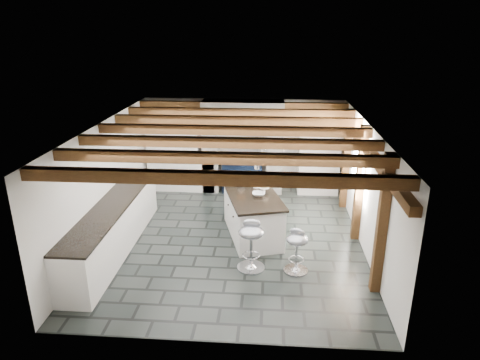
# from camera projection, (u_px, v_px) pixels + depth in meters

# --- Properties ---
(ground) EXTENTS (6.00, 6.00, 0.00)m
(ground) POSITION_uv_depth(u_px,v_px,m) (234.00, 238.00, 8.57)
(ground) COLOR black
(ground) RESTS_ON ground
(room_shell) EXTENTS (6.00, 6.03, 6.00)m
(room_shell) POSITION_uv_depth(u_px,v_px,m) (212.00, 165.00, 9.58)
(room_shell) COLOR silver
(room_shell) RESTS_ON ground
(range_cooker) EXTENTS (1.00, 0.63, 0.99)m
(range_cooker) POSITION_uv_depth(u_px,v_px,m) (243.00, 173.00, 10.92)
(range_cooker) COLOR black
(range_cooker) RESTS_ON ground
(kitchen_island) EXTENTS (1.39, 1.99, 1.19)m
(kitchen_island) POSITION_uv_depth(u_px,v_px,m) (252.00, 214.00, 8.56)
(kitchen_island) COLOR white
(kitchen_island) RESTS_ON ground
(bar_stool_near) EXTENTS (0.50, 0.50, 0.78)m
(bar_stool_near) POSITION_uv_depth(u_px,v_px,m) (297.00, 246.00, 7.27)
(bar_stool_near) COLOR silver
(bar_stool_near) RESTS_ON ground
(bar_stool_far) EXTENTS (0.49, 0.49, 0.90)m
(bar_stool_far) POSITION_uv_depth(u_px,v_px,m) (251.00, 240.00, 7.33)
(bar_stool_far) COLOR silver
(bar_stool_far) RESTS_ON ground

